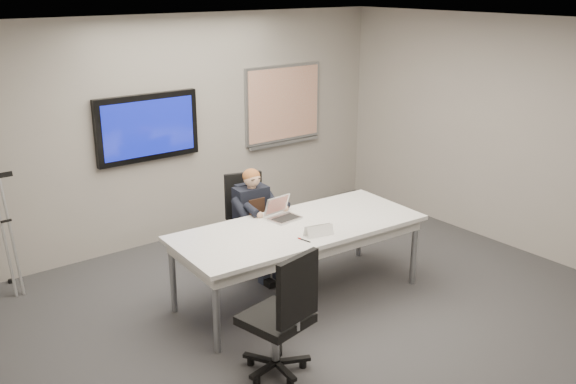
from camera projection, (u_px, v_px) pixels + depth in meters
floor at (342, 326)px, 6.18m from camera, size 6.00×6.00×0.02m
ceiling at (351, 28)px, 5.30m from camera, size 6.00×6.00×0.02m
wall_back at (183, 129)px, 7.99m from camera, size 6.00×0.02×2.80m
wall_right at (536, 140)px, 7.48m from camera, size 0.02×6.00×2.80m
conference_table at (299, 234)px, 6.54m from camera, size 2.65×1.22×0.80m
tv_display at (148, 127)px, 7.63m from camera, size 1.30×0.09×0.80m
whiteboard at (283, 105)px, 8.83m from camera, size 1.25×0.08×1.10m
office_chair_far at (249, 239)px, 7.36m from camera, size 0.65×0.65×1.09m
office_chair_near at (280, 336)px, 5.34m from camera, size 0.64×0.64×1.14m
seated_person at (260, 234)px, 7.13m from camera, size 0.39×0.67×1.21m
crutch at (6, 229)px, 6.70m from camera, size 0.48×0.83×1.47m
laptop at (282, 213)px, 6.71m from camera, size 0.34×0.32×0.22m
name_tent at (319, 230)px, 6.26m from camera, size 0.29×0.14×0.11m
pen at (304, 240)px, 6.14m from camera, size 0.04×0.16×0.01m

